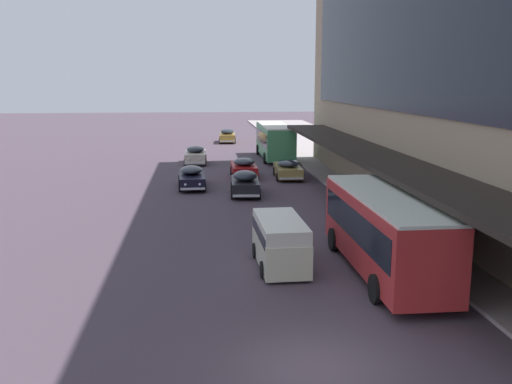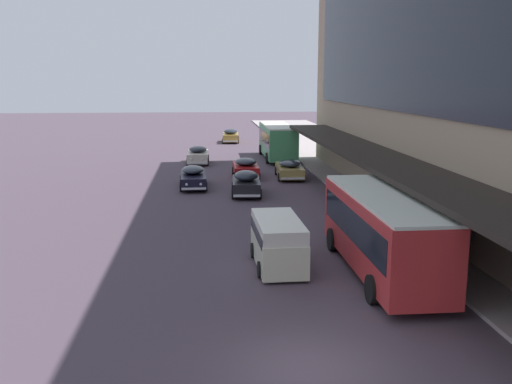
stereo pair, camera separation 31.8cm
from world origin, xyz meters
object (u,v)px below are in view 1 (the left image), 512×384
at_px(transit_bus_kerbside_front, 384,229).
at_px(transit_bus_kerbside_rear, 275,139).
at_px(sedan_lead_mid, 195,155).
at_px(fire_hydrant, 382,218).
at_px(sedan_lead_near, 227,136).
at_px(sedan_second_mid, 288,169).
at_px(pedestrian_at_kerb, 469,236).
at_px(sedan_far_back, 244,168).
at_px(sedan_oncoming_front, 192,177).
at_px(sedan_second_near, 245,183).
at_px(vw_van, 280,239).

distance_m(transit_bus_kerbside_front, transit_bus_kerbside_rear, 32.78).
height_order(sedan_lead_mid, fire_hydrant, sedan_lead_mid).
distance_m(sedan_lead_near, fire_hydrant, 41.24).
height_order(sedan_second_mid, pedestrian_at_kerb, pedestrian_at_kerb).
height_order(transit_bus_kerbside_rear, sedan_lead_mid, transit_bus_kerbside_rear).
xyz_separation_m(sedan_lead_near, fire_hydrant, (5.77, -40.83, -0.31)).
bearing_deg(sedan_far_back, transit_bus_kerbside_front, -81.00).
bearing_deg(sedan_far_back, sedan_lead_mid, 115.60).
relative_size(sedan_lead_near, sedan_oncoming_front, 0.90).
bearing_deg(pedestrian_at_kerb, sedan_lead_mid, 110.48).
relative_size(sedan_second_near, pedestrian_at_kerb, 2.36).
bearing_deg(sedan_second_mid, sedan_second_near, -121.46).
relative_size(transit_bus_kerbside_rear, pedestrian_at_kerb, 5.36).
distance_m(sedan_second_mid, pedestrian_at_kerb, 21.67).
height_order(transit_bus_kerbside_rear, sedan_oncoming_front, transit_bus_kerbside_rear).
distance_m(sedan_far_back, fire_hydrant, 16.85).
height_order(sedan_lead_near, sedan_second_mid, sedan_lead_near).
xyz_separation_m(transit_bus_kerbside_front, transit_bus_kerbside_rear, (0.17, 32.78, 0.06)).
xyz_separation_m(transit_bus_kerbside_front, pedestrian_at_kerb, (3.78, 0.71, -0.62)).
height_order(sedan_far_back, sedan_lead_mid, sedan_lead_mid).
relative_size(transit_bus_kerbside_front, sedan_far_back, 2.14).
relative_size(sedan_second_mid, fire_hydrant, 6.94).
xyz_separation_m(sedan_second_near, fire_hydrant, (6.28, -8.98, -0.30)).
relative_size(transit_bus_kerbside_front, transit_bus_kerbside_rear, 0.95).
height_order(sedan_lead_mid, sedan_second_mid, sedan_lead_mid).
xyz_separation_m(transit_bus_kerbside_rear, sedan_oncoming_front, (-7.73, -13.91, -1.11)).
relative_size(sedan_far_back, sedan_second_mid, 0.91).
height_order(sedan_second_near, sedan_far_back, sedan_second_near).
bearing_deg(sedan_second_mid, transit_bus_kerbside_rear, 87.66).
bearing_deg(vw_van, sedan_lead_mid, 96.79).
xyz_separation_m(transit_bus_kerbside_front, sedan_lead_mid, (-7.32, 30.43, -1.03)).
bearing_deg(sedan_lead_mid, sedan_far_back, -64.40).
height_order(transit_bus_kerbside_front, sedan_second_near, transit_bus_kerbside_front).
bearing_deg(sedan_lead_near, sedan_second_near, -90.90).
height_order(transit_bus_kerbside_front, transit_bus_kerbside_rear, transit_bus_kerbside_rear).
xyz_separation_m(transit_bus_kerbside_front, vw_van, (-3.86, 1.35, -0.70)).
height_order(transit_bus_kerbside_rear, fire_hydrant, transit_bus_kerbside_rear).
relative_size(transit_bus_kerbside_rear, sedan_oncoming_front, 2.00).
relative_size(transit_bus_kerbside_front, pedestrian_at_kerb, 5.10).
distance_m(sedan_far_back, vw_van, 21.30).
bearing_deg(transit_bus_kerbside_rear, pedestrian_at_kerb, -83.58).
xyz_separation_m(sedan_far_back, fire_hydrant, (5.81, -15.82, -0.26)).
distance_m(transit_bus_kerbside_front, sedan_second_near, 16.35).
relative_size(sedan_second_near, sedan_oncoming_front, 0.88).
height_order(sedan_second_near, sedan_lead_near, sedan_lead_near).
bearing_deg(sedan_second_mid, sedan_lead_mid, 129.90).
bearing_deg(sedan_second_mid, sedan_far_back, 168.98).
distance_m(sedan_lead_mid, sedan_second_mid, 10.99).
bearing_deg(sedan_second_near, sedan_lead_mid, 102.58).
bearing_deg(fire_hydrant, transit_bus_kerbside_front, -108.03).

